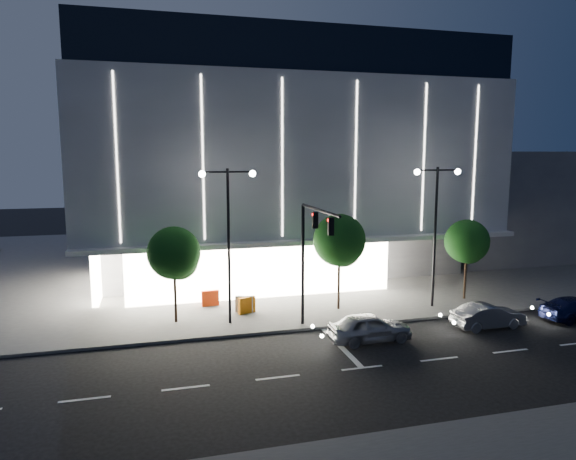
% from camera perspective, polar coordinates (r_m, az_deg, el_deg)
% --- Properties ---
extents(ground, '(160.00, 160.00, 0.00)m').
position_cam_1_polar(ground, '(25.37, 2.56, -14.22)').
color(ground, black).
rests_on(ground, ground).
extents(sidewalk_museum, '(70.00, 40.00, 0.15)m').
position_cam_1_polar(sidewalk_museum, '(48.85, -0.25, -3.05)').
color(sidewalk_museum, '#474747').
rests_on(sidewalk_museum, ground).
extents(museum, '(30.00, 25.80, 18.00)m').
position_cam_1_polar(museum, '(45.76, -2.19, 7.77)').
color(museum, '#4C4C51').
rests_on(museum, ground).
extents(annex_building, '(16.00, 20.00, 10.00)m').
position_cam_1_polar(annex_building, '(57.12, 20.62, 3.07)').
color(annex_building, '#4C4C51').
rests_on(annex_building, ground).
extents(traffic_mast, '(0.33, 5.89, 7.07)m').
position_cam_1_polar(traffic_mast, '(27.32, 2.54, -1.58)').
color(traffic_mast, black).
rests_on(traffic_mast, ground).
extents(street_lamp_west, '(3.16, 0.36, 9.00)m').
position_cam_1_polar(street_lamp_west, '(28.88, -6.64, 0.78)').
color(street_lamp_west, black).
rests_on(street_lamp_west, ground).
extents(street_lamp_east, '(3.16, 0.36, 9.00)m').
position_cam_1_polar(street_lamp_east, '(33.30, 16.10, 1.51)').
color(street_lamp_east, black).
rests_on(street_lamp_east, ground).
extents(tree_left, '(3.02, 3.02, 5.72)m').
position_cam_1_polar(tree_left, '(29.93, -12.50, -2.83)').
color(tree_left, black).
rests_on(tree_left, ground).
extents(tree_mid, '(3.25, 3.25, 6.15)m').
position_cam_1_polar(tree_mid, '(31.85, 5.76, -1.45)').
color(tree_mid, black).
rests_on(tree_mid, ground).
extents(tree_right, '(2.91, 2.91, 5.51)m').
position_cam_1_polar(tree_right, '(36.05, 19.27, -1.46)').
color(tree_right, black).
rests_on(tree_right, ground).
extents(car_lead, '(4.48, 1.89, 1.51)m').
position_cam_1_polar(car_lead, '(27.74, 9.06, -10.64)').
color(car_lead, '#95979C').
rests_on(car_lead, ground).
extents(car_second, '(4.23, 1.57, 1.38)m').
position_cam_1_polar(car_second, '(31.57, 21.36, -8.88)').
color(car_second, gray).
rests_on(car_second, ground).
extents(car_third, '(4.70, 2.11, 1.34)m').
position_cam_1_polar(car_third, '(35.35, 29.39, -7.61)').
color(car_third, '#111641').
rests_on(car_third, ground).
extents(barrier_a, '(1.12, 0.33, 1.00)m').
position_cam_1_polar(barrier_a, '(33.45, -8.63, -7.50)').
color(barrier_a, '#F6360D').
rests_on(barrier_a, sidewalk_museum).
extents(barrier_c, '(1.11, 0.65, 1.00)m').
position_cam_1_polar(barrier_c, '(31.71, -4.59, -8.32)').
color(barrier_c, orange).
rests_on(barrier_c, sidewalk_museum).
extents(barrier_d, '(1.12, 0.61, 1.00)m').
position_cam_1_polar(barrier_d, '(31.95, -4.88, -8.20)').
color(barrier_d, '#BCBCBC').
rests_on(barrier_d, sidewalk_museum).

